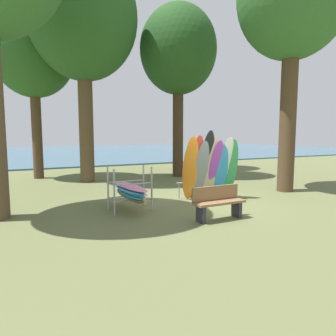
{
  "coord_description": "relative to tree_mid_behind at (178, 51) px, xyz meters",
  "views": [
    {
      "loc": [
        -5.34,
        -7.96,
        2.16
      ],
      "look_at": [
        -0.98,
        0.56,
        1.1
      ],
      "focal_mm": 32.27,
      "sensor_mm": 36.0,
      "label": 1
    }
  ],
  "objects": [
    {
      "name": "tree_mid_behind",
      "position": [
        0.0,
        0.0,
        0.0
      ],
      "size": [
        3.83,
        3.83,
        8.58
      ],
      "color": "#42301E",
      "rests_on": "ground"
    },
    {
      "name": "tree_far_right_back",
      "position": [
        1.63,
        3.05,
        0.45
      ],
      "size": [
        3.78,
        3.78,
        9.02
      ],
      "color": "#4C3823",
      "rests_on": "ground"
    },
    {
      "name": "lake_water",
      "position": [
        -2.23,
        24.38,
        -6.24
      ],
      "size": [
        80.0,
        36.0,
        0.1
      ],
      "primitive_type": "cube",
      "color": "#38607A",
      "rests_on": "ground"
    },
    {
      "name": "ground_plane",
      "position": [
        -2.23,
        -5.7,
        -6.29
      ],
      "size": [
        80.0,
        80.0,
        0.0
      ],
      "primitive_type": "plane",
      "color": "#60663D"
    },
    {
      "name": "tree_far_left_back",
      "position": [
        -6.51,
        2.52,
        -0.16
      ],
      "size": [
        3.93,
        3.93,
        8.46
      ],
      "color": "#4C3823",
      "rests_on": "ground"
    },
    {
      "name": "tree_deep_back",
      "position": [
        -4.59,
        0.29,
        0.89
      ],
      "size": [
        4.75,
        4.75,
        10.0
      ],
      "color": "brown",
      "rests_on": "ground"
    },
    {
      "name": "leaning_board_pile",
      "position": [
        -1.75,
        -5.4,
        -5.26
      ],
      "size": [
        2.15,
        0.93,
        2.31
      ],
      "color": "orange",
      "rests_on": "ground"
    },
    {
      "name": "park_bench",
      "position": [
        -2.98,
        -7.51,
        -5.84
      ],
      "size": [
        1.4,
        0.42,
        0.85
      ],
      "color": "#2D2D33",
      "rests_on": "ground"
    },
    {
      "name": "board_storage_rack",
      "position": [
        -4.67,
        -5.61,
        -5.74
      ],
      "size": [
        1.15,
        2.13,
        1.25
      ],
      "color": "#9EA0A5",
      "rests_on": "ground"
    }
  ]
}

